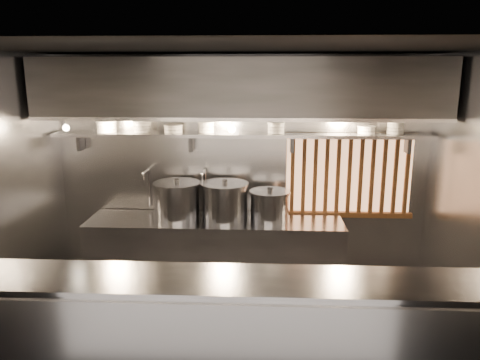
# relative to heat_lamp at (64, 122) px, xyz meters

# --- Properties ---
(floor) EXTENTS (4.50, 4.50, 0.00)m
(floor) POSITION_rel_heat_lamp_xyz_m (1.90, -0.85, -2.07)
(floor) COLOR black
(floor) RESTS_ON ground
(ceiling) EXTENTS (4.50, 4.50, 0.00)m
(ceiling) POSITION_rel_heat_lamp_xyz_m (1.90, -0.85, 0.73)
(ceiling) COLOR black
(ceiling) RESTS_ON wall_back
(wall_back) EXTENTS (4.50, 0.00, 4.50)m
(wall_back) POSITION_rel_heat_lamp_xyz_m (1.90, 0.65, -0.67)
(wall_back) COLOR gray
(wall_back) RESTS_ON floor
(serving_counter) EXTENTS (4.50, 0.56, 1.13)m
(serving_counter) POSITION_rel_heat_lamp_xyz_m (1.90, -1.81, -1.50)
(serving_counter) COLOR #97979C
(serving_counter) RESTS_ON floor
(cooking_bench) EXTENTS (3.00, 0.70, 0.90)m
(cooking_bench) POSITION_rel_heat_lamp_xyz_m (1.60, 0.28, -1.62)
(cooking_bench) COLOR #97979C
(cooking_bench) RESTS_ON floor
(bowl_shelf) EXTENTS (4.40, 0.34, 0.04)m
(bowl_shelf) POSITION_rel_heat_lamp_xyz_m (1.90, 0.47, -0.19)
(bowl_shelf) COLOR #97979C
(bowl_shelf) RESTS_ON wall_back
(exhaust_hood) EXTENTS (4.40, 0.81, 0.65)m
(exhaust_hood) POSITION_rel_heat_lamp_xyz_m (1.90, 0.25, 0.36)
(exhaust_hood) COLOR #2D2D30
(exhaust_hood) RESTS_ON ceiling
(wood_screen) EXTENTS (1.56, 0.09, 1.04)m
(wood_screen) POSITION_rel_heat_lamp_xyz_m (3.20, 0.60, -0.69)
(wood_screen) COLOR #FCAD71
(wood_screen) RESTS_ON wall_back
(faucet_left) EXTENTS (0.04, 0.30, 0.50)m
(faucet_left) POSITION_rel_heat_lamp_xyz_m (0.75, 0.52, -0.76)
(faucet_left) COLOR silver
(faucet_left) RESTS_ON wall_back
(faucet_right) EXTENTS (0.04, 0.30, 0.50)m
(faucet_right) POSITION_rel_heat_lamp_xyz_m (1.45, 0.52, -0.76)
(faucet_right) COLOR silver
(faucet_right) RESTS_ON wall_back
(heat_lamp) EXTENTS (0.25, 0.35, 0.20)m
(heat_lamp) POSITION_rel_heat_lamp_xyz_m (0.00, 0.00, 0.00)
(heat_lamp) COLOR #97979C
(heat_lamp) RESTS_ON exhaust_hood
(pendant_bulb) EXTENTS (0.09, 0.09, 0.19)m
(pendant_bulb) POSITION_rel_heat_lamp_xyz_m (1.80, 0.35, -0.11)
(pendant_bulb) COLOR #2D2D30
(pendant_bulb) RESTS_ON exhaust_hood
(stock_pot_left) EXTENTS (0.71, 0.71, 0.48)m
(stock_pot_left) POSITION_rel_heat_lamp_xyz_m (1.15, 0.31, -0.95)
(stock_pot_left) COLOR #97979C
(stock_pot_left) RESTS_ON cooking_bench
(stock_pot_mid) EXTENTS (0.62, 0.62, 0.48)m
(stock_pot_mid) POSITION_rel_heat_lamp_xyz_m (1.72, 0.28, -0.94)
(stock_pot_mid) COLOR #97979C
(stock_pot_mid) RESTS_ON cooking_bench
(stock_pot_right) EXTENTS (0.60, 0.60, 0.39)m
(stock_pot_right) POSITION_rel_heat_lamp_xyz_m (2.24, 0.29, -0.99)
(stock_pot_right) COLOR #97979C
(stock_pot_right) RESTS_ON cooking_bench
(bowl_stack_0) EXTENTS (0.24, 0.24, 0.13)m
(bowl_stack_0) POSITION_rel_heat_lamp_xyz_m (0.31, 0.47, -0.10)
(bowl_stack_0) COLOR white
(bowl_stack_0) RESTS_ON bowl_shelf
(bowl_stack_1) EXTENTS (0.22, 0.22, 0.13)m
(bowl_stack_1) POSITION_rel_heat_lamp_xyz_m (0.73, 0.47, -0.10)
(bowl_stack_1) COLOR white
(bowl_stack_1) RESTS_ON bowl_shelf
(bowl_stack_2) EXTENTS (0.23, 0.23, 0.09)m
(bowl_stack_2) POSITION_rel_heat_lamp_xyz_m (1.10, 0.47, -0.12)
(bowl_stack_2) COLOR white
(bowl_stack_2) RESTS_ON bowl_shelf
(bowl_stack_3) EXTENTS (0.20, 0.20, 0.13)m
(bowl_stack_3) POSITION_rel_heat_lamp_xyz_m (1.49, 0.47, -0.10)
(bowl_stack_3) COLOR white
(bowl_stack_3) RESTS_ON bowl_shelf
(bowl_stack_4) EXTENTS (0.21, 0.21, 0.13)m
(bowl_stack_4) POSITION_rel_heat_lamp_xyz_m (2.31, 0.47, -0.10)
(bowl_stack_4) COLOR white
(bowl_stack_4) RESTS_ON bowl_shelf
(bowl_stack_5) EXTENTS (0.21, 0.21, 0.09)m
(bowl_stack_5) POSITION_rel_heat_lamp_xyz_m (3.34, 0.47, -0.12)
(bowl_stack_5) COLOR white
(bowl_stack_5) RESTS_ON bowl_shelf
(bowl_stack_6) EXTENTS (0.20, 0.20, 0.17)m
(bowl_stack_6) POSITION_rel_heat_lamp_xyz_m (3.67, 0.47, -0.08)
(bowl_stack_6) COLOR white
(bowl_stack_6) RESTS_ON bowl_shelf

